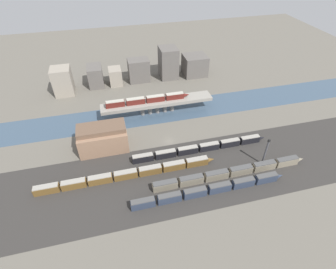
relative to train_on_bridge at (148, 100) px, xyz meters
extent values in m
plane|color=#666056|center=(5.46, -27.42, -9.85)|extent=(400.00, 400.00, 0.00)
cube|color=#33302D|center=(5.46, -51.42, -9.85)|extent=(280.00, 42.00, 0.01)
cube|color=#3D5166|center=(5.46, 0.00, -9.85)|extent=(320.00, 22.43, 0.01)
cube|color=gray|center=(5.46, 0.00, -2.75)|extent=(65.26, 9.00, 1.99)
cylinder|color=gray|center=(-3.51, 0.00, -6.80)|extent=(2.32, 2.32, 6.11)
cylinder|color=gray|center=(0.97, 0.00, -6.80)|extent=(2.32, 2.32, 6.11)
cylinder|color=gray|center=(5.46, 0.00, -6.80)|extent=(2.32, 2.32, 6.11)
cylinder|color=gray|center=(9.95, 0.00, -6.80)|extent=(2.32, 2.32, 6.11)
cylinder|color=gray|center=(14.44, 0.00, -6.80)|extent=(2.32, 2.32, 6.11)
cube|color=#5B1E19|center=(-18.61, 0.00, -0.16)|extent=(10.54, 2.88, 3.20)
cube|color=#B7B2A3|center=(-18.61, 0.00, 1.64)|extent=(10.12, 2.65, 0.40)
cube|color=#5B1E19|center=(-7.09, 0.00, -0.16)|extent=(10.54, 2.88, 3.20)
cube|color=#B7B2A3|center=(-7.09, 0.00, 1.64)|extent=(10.12, 2.65, 0.40)
cube|color=#5B1E19|center=(4.44, 0.00, -0.16)|extent=(10.54, 2.88, 3.20)
cube|color=#B7B2A3|center=(4.44, 0.00, 1.64)|extent=(10.12, 2.65, 0.40)
cube|color=#5B1E19|center=(15.96, 0.00, -0.16)|extent=(10.54, 2.88, 3.20)
cube|color=#B7B2A3|center=(15.96, 0.00, 1.64)|extent=(10.12, 2.65, 0.40)
cone|color=#5B1E19|center=(23.07, 0.00, -0.32)|extent=(3.69, 2.59, 2.59)
cube|color=#2D384C|center=(-14.46, -63.95, -8.01)|extent=(9.80, 2.67, 3.70)
cube|color=#4C4C4C|center=(-14.46, -63.95, -5.96)|extent=(9.41, 2.45, 0.40)
cube|color=#2D384C|center=(-3.54, -63.95, -8.01)|extent=(9.80, 2.67, 3.70)
cube|color=#4C4C4C|center=(-3.54, -63.95, -5.96)|extent=(9.41, 2.45, 0.40)
cube|color=#2D384C|center=(7.37, -63.95, -8.01)|extent=(9.80, 2.67, 3.70)
cube|color=#4C4C4C|center=(7.37, -63.95, -5.96)|extent=(9.41, 2.45, 0.40)
cube|color=#2D384C|center=(18.29, -63.95, -8.01)|extent=(9.80, 2.67, 3.70)
cube|color=#4C4C4C|center=(18.29, -63.95, -5.96)|extent=(9.41, 2.45, 0.40)
cube|color=#2D384C|center=(29.21, -63.95, -8.01)|extent=(9.80, 2.67, 3.70)
cube|color=#4C4C4C|center=(29.21, -63.95, -5.96)|extent=(9.41, 2.45, 0.40)
cube|color=#2D384C|center=(40.12, -63.95, -8.01)|extent=(9.80, 2.67, 3.70)
cube|color=#4C4C4C|center=(40.12, -63.95, -5.96)|extent=(9.41, 2.45, 0.40)
cone|color=#2D384C|center=(46.74, -63.95, -8.19)|extent=(3.43, 2.40, 2.40)
cube|color=gray|center=(-3.73, -57.09, -8.01)|extent=(10.72, 2.87, 3.68)
cube|color=#4C4C4C|center=(-3.73, -57.09, -5.97)|extent=(10.29, 2.64, 0.40)
cube|color=gray|center=(7.98, -57.09, -8.01)|extent=(10.72, 2.87, 3.68)
cube|color=#4C4C4C|center=(7.98, -57.09, -5.97)|extent=(10.29, 2.64, 0.40)
cube|color=gray|center=(19.68, -57.09, -8.01)|extent=(10.72, 2.87, 3.68)
cube|color=#4C4C4C|center=(19.68, -57.09, -5.97)|extent=(10.29, 2.64, 0.40)
cube|color=gray|center=(31.38, -57.09, -8.01)|extent=(10.72, 2.87, 3.68)
cube|color=#4C4C4C|center=(31.38, -57.09, -5.97)|extent=(10.29, 2.64, 0.40)
cube|color=gray|center=(43.09, -57.09, -8.01)|extent=(10.72, 2.87, 3.68)
cube|color=#4C4C4C|center=(43.09, -57.09, -5.97)|extent=(10.29, 2.64, 0.40)
cube|color=gray|center=(54.79, -57.09, -8.01)|extent=(10.72, 2.87, 3.68)
cube|color=#4C4C4C|center=(54.79, -57.09, -5.97)|extent=(10.29, 2.64, 0.40)
cone|color=gray|center=(62.03, -57.09, -8.20)|extent=(3.75, 2.58, 2.58)
cube|color=brown|center=(-52.53, -46.91, -8.10)|extent=(10.40, 2.88, 3.50)
cube|color=#9E998E|center=(-52.53, -46.91, -6.15)|extent=(9.98, 2.65, 0.40)
cube|color=brown|center=(-41.44, -46.91, -8.10)|extent=(10.40, 2.88, 3.50)
cube|color=#9E998E|center=(-41.44, -46.91, -6.15)|extent=(9.98, 2.65, 0.40)
cube|color=brown|center=(-30.34, -46.91, -8.10)|extent=(10.40, 2.88, 3.50)
cube|color=#9E998E|center=(-30.34, -46.91, -6.15)|extent=(9.98, 2.65, 0.40)
cube|color=brown|center=(-19.25, -46.91, -8.10)|extent=(10.40, 2.88, 3.50)
cube|color=#9E998E|center=(-19.25, -46.91, -6.15)|extent=(9.98, 2.65, 0.40)
cube|color=brown|center=(-8.15, -46.91, -8.10)|extent=(10.40, 2.88, 3.50)
cube|color=#9E998E|center=(-8.15, -46.91, -6.15)|extent=(9.98, 2.65, 0.40)
cube|color=brown|center=(2.95, -46.91, -8.10)|extent=(10.40, 2.88, 3.50)
cube|color=#9E998E|center=(2.95, -46.91, -6.15)|extent=(9.98, 2.65, 0.40)
cube|color=brown|center=(14.04, -46.91, -8.10)|extent=(10.40, 2.88, 3.50)
cube|color=#9E998E|center=(14.04, -46.91, -6.15)|extent=(9.98, 2.65, 0.40)
cone|color=brown|center=(21.06, -46.91, -8.28)|extent=(3.64, 2.60, 2.60)
cube|color=black|center=(-10.07, -38.35, -8.14)|extent=(10.15, 2.61, 3.43)
cube|color=#9E998E|center=(-10.07, -38.35, -6.22)|extent=(9.74, 2.40, 0.40)
cube|color=black|center=(1.09, -38.35, -8.14)|extent=(10.15, 2.61, 3.43)
cube|color=#9E998E|center=(1.09, -38.35, -6.22)|extent=(9.74, 2.40, 0.40)
cube|color=black|center=(12.24, -38.35, -8.14)|extent=(10.15, 2.61, 3.43)
cube|color=#9E998E|center=(12.24, -38.35, -6.22)|extent=(9.74, 2.40, 0.40)
cube|color=black|center=(23.40, -38.35, -8.14)|extent=(10.15, 2.61, 3.43)
cube|color=#9E998E|center=(23.40, -38.35, -6.22)|extent=(9.74, 2.40, 0.40)
cube|color=black|center=(34.55, -38.35, -8.14)|extent=(10.15, 2.61, 3.43)
cube|color=#9E998E|center=(34.55, -38.35, -6.22)|extent=(9.74, 2.40, 0.40)
cube|color=black|center=(45.70, -38.35, -8.14)|extent=(10.15, 2.61, 3.43)
cube|color=#9E998E|center=(45.70, -38.35, -6.22)|extent=(9.74, 2.40, 0.40)
cone|color=black|center=(52.55, -38.35, -8.31)|extent=(3.55, 2.35, 2.35)
cube|color=#937056|center=(-27.29, -23.83, -4.42)|extent=(23.54, 14.50, 10.86)
cube|color=brown|center=(-27.29, -23.83, 2.20)|extent=(23.07, 10.15, 2.38)
cylinder|color=#4C4C51|center=(44.25, -53.89, -3.00)|extent=(0.87, 0.87, 13.71)
cube|color=black|center=(44.25, -53.89, 4.46)|extent=(1.00, 0.70, 1.20)
cube|color=gray|center=(-49.01, 37.03, -0.96)|extent=(12.06, 12.19, 17.78)
cube|color=#605B56|center=(-28.42, 43.64, -3.00)|extent=(9.79, 14.48, 13.70)
cube|color=gray|center=(-15.09, 41.77, -4.09)|extent=(8.43, 10.76, 11.53)
cube|color=#605B56|center=(1.58, 43.02, -2.02)|extent=(14.47, 10.58, 15.67)
cube|color=#605B56|center=(23.15, 43.73, 0.95)|extent=(12.24, 14.03, 21.61)
cube|color=#605B56|center=(42.80, 42.57, -2.60)|extent=(16.42, 15.09, 14.50)
camera|label=1|loc=(-20.16, -127.65, 79.35)|focal=28.00mm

